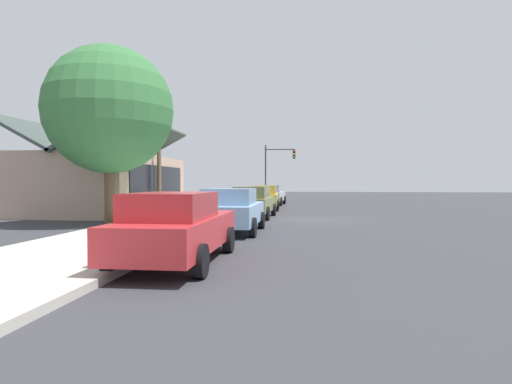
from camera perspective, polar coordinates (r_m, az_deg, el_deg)
The scene contains 12 objects.
ground_plane at distance 21.14m, azimuth 6.49°, elevation -3.61°, with size 120.00×120.00×0.00m, color #38383D.
sidewalk_curb at distance 21.87m, azimuth -8.36°, elevation -3.25°, with size 60.00×4.20×0.16m, color beige.
car_cherry at distance 9.71m, azimuth -10.46°, elevation -4.60°, with size 4.85×1.96×1.59m.
car_skyblue at distance 15.42m, azimuth -3.28°, elevation -2.40°, with size 4.38×2.10×1.59m.
car_olive at distance 21.73m, azimuth -0.39°, elevation -1.32°, with size 4.69×2.10×1.59m.
car_mustard at distance 28.16m, azimuth 1.09°, elevation -0.72°, with size 4.62×2.11×1.59m.
car_silver at distance 34.26m, azimuth 1.98°, elevation -0.36°, with size 4.43×2.28×1.59m.
storefront_building at distance 27.19m, azimuth -19.64°, elevation 1.25°, with size 11.19×7.13×5.29m.
shade_tree at distance 19.63m, azimuth -18.93°, elevation 10.23°, with size 5.42×5.42×7.61m.
traffic_light_main at distance 39.25m, azimuth 2.82°, elevation 3.76°, with size 0.37×2.79×5.20m.
utility_pole_wooden at distance 24.97m, azimuth -12.76°, elevation 6.14°, with size 1.80×0.24×7.50m.
fire_hydrant_red at distance 31.59m, azimuth -1.12°, elevation -1.08°, with size 0.22×0.22×0.71m.
Camera 1 is at (-21.06, -0.02, 1.81)m, focal length 30.12 mm.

